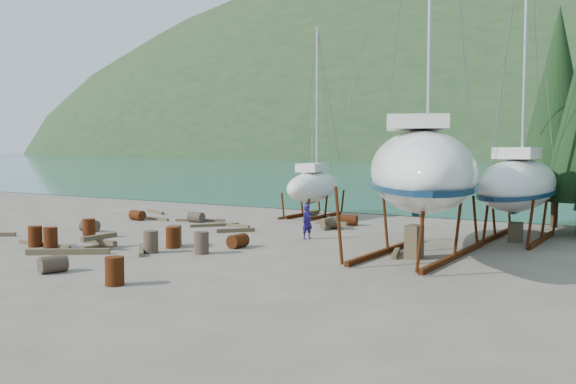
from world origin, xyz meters
The scene contains 40 objects.
ground centered at (0.00, 0.00, 0.00)m, with size 600.00×600.00×0.00m, color #5B5248.
far_house_left centered at (-60.00, 190.00, 2.92)m, with size 6.60×5.60×5.60m.
far_house_center centered at (-20.00, 190.00, 2.92)m, with size 6.60×5.60×5.60m.
cypress_back_left centered at (11.00, 14.00, 6.66)m, with size 4.14×4.14×11.50m.
moored_boat_left centered at (-30.00, 60.00, 0.39)m, with size 2.00×5.00×6.05m.
moored_boat_far centered at (-8.00, 110.00, 0.39)m, with size 2.00×5.00×6.05m.
large_sailboat_near centered at (8.16, 1.84, 3.35)m, with size 8.73×13.71×20.86m.
large_sailboat_far centered at (10.44, 8.17, 2.57)m, with size 3.17×10.01×15.72m.
small_sailboat_shore centered at (-2.22, 11.72, 1.88)m, with size 3.52×7.40×11.37m.
worker centered at (2.16, 3.46, 0.80)m, with size 0.58×0.38×1.59m, color #1C1357.
drum_1 centered at (-1.12, -7.88, 0.29)m, with size 0.58×0.58×0.88m, color #2D2823.
drum_2 centered at (-9.96, 4.81, 0.29)m, with size 0.58×0.58×0.88m, color #622810.
drum_4 centered at (1.48, 9.06, 0.29)m, with size 0.58×0.58×0.88m, color #622810.
drum_5 centered at (0.66, -2.27, 0.44)m, with size 0.58×0.58×0.88m, color #2D2823.
drum_6 centered at (0.98, -0.29, 0.29)m, with size 0.58×0.58×0.88m, color #622810.
drum_7 centered at (2.15, -8.18, 0.44)m, with size 0.58×0.58×0.88m, color #622810.
drum_8 centered at (-6.69, -1.53, 0.44)m, with size 0.58×0.58×0.88m, color #622810.
drum_9 centered at (-6.43, 5.82, 0.29)m, with size 0.58×0.58×0.88m, color #2D2823.
drum_10 centered at (-5.59, -4.50, 0.44)m, with size 0.58×0.58×0.88m, color #622810.
drum_11 centered at (1.35, 7.15, 0.29)m, with size 0.58×0.58×0.88m, color #2D2823.
drum_13 centered at (-6.45, -4.61, 0.44)m, with size 0.58×0.58×0.88m, color #622810.
drum_14 centered at (-1.29, -1.77, 0.44)m, with size 0.58×0.58×0.88m, color #622810.
drum_15 centered at (-8.34, -0.06, 0.29)m, with size 0.58×0.58×0.88m, color #2D2823.
drum_16 centered at (-1.61, -1.30, 0.44)m, with size 0.58×0.58×0.88m, color #2D2823.
drum_17 centered at (-1.21, -3.15, 0.44)m, with size 0.58×0.58×0.88m, color #2D2823.
timber_0 centered at (-3.24, 10.65, 0.07)m, with size 0.14×2.56×0.14m, color brown.
timber_1 centered at (7.36, 1.35, 0.10)m, with size 0.19×1.78×0.19m, color brown.
timber_2 centered at (-11.74, 8.17, 0.09)m, with size 0.19×2.12×0.19m, color brown.
timber_3 centered at (-6.21, -4.36, 0.07)m, with size 0.15×3.17×0.15m, color brown.
timber_5 centered at (-1.69, -3.21, 0.08)m, with size 0.16×2.65×0.16m, color brown.
timber_6 centered at (0.49, 9.51, 0.10)m, with size 0.19×2.08×0.19m, color brown.
timber_8 centered at (-2.04, 3.62, 0.09)m, with size 0.19×1.92×0.19m, color brown.
timber_9 centered at (-1.32, 11.77, 0.08)m, with size 0.15×2.13×0.15m, color brown.
timber_10 centered at (-3.57, 5.35, 0.08)m, with size 0.16×2.61×0.16m, color brown.
timber_11 centered at (-4.38, 4.90, 0.08)m, with size 0.15×2.64×0.15m, color brown.
timber_15 centered at (-6.49, 6.23, 0.07)m, with size 0.15×2.85×0.15m, color brown.
timber_16 centered at (-3.67, -5.18, 0.11)m, with size 0.23×3.20×0.23m, color brown.
timber_17 centered at (-9.14, 5.49, 0.08)m, with size 0.16×2.08×0.16m, color brown.
timber_pile_fore centered at (-3.71, -3.58, 0.30)m, with size 1.80×1.80×0.60m.
timber_pile_aft centered at (1.36, 7.28, 0.30)m, with size 1.80×1.80×0.60m.
Camera 1 is at (16.84, -21.74, 4.20)m, focal length 40.00 mm.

